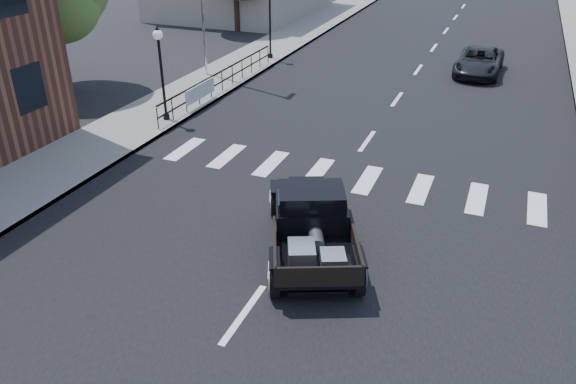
% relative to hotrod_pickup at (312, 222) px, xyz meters
% --- Properties ---
extents(ground, '(120.00, 120.00, 0.00)m').
position_rel_hotrod_pickup_xyz_m(ground, '(-0.50, 0.27, -0.82)').
color(ground, black).
rests_on(ground, ground).
extents(road, '(14.00, 80.00, 0.02)m').
position_rel_hotrod_pickup_xyz_m(road, '(-0.50, 15.27, -0.81)').
color(road, black).
rests_on(road, ground).
extents(road_markings, '(12.00, 60.00, 0.06)m').
position_rel_hotrod_pickup_xyz_m(road_markings, '(-0.50, 10.27, -0.82)').
color(road_markings, silver).
rests_on(road_markings, ground).
extents(sidewalk_left, '(3.00, 80.00, 0.15)m').
position_rel_hotrod_pickup_xyz_m(sidewalk_left, '(-9.00, 15.27, -0.74)').
color(sidewalk_left, gray).
rests_on(sidewalk_left, ground).
extents(railing, '(0.08, 10.00, 1.00)m').
position_rel_hotrod_pickup_xyz_m(railing, '(-7.80, 10.27, -0.17)').
color(railing, black).
rests_on(railing, sidewalk_left).
extents(banner, '(0.04, 2.20, 0.60)m').
position_rel_hotrod_pickup_xyz_m(banner, '(-7.72, 8.27, -0.37)').
color(banner, silver).
rests_on(banner, sidewalk_left).
extents(lamp_post_b, '(0.36, 0.36, 3.47)m').
position_rel_hotrod_pickup_xyz_m(lamp_post_b, '(-8.10, 6.27, 1.07)').
color(lamp_post_b, black).
rests_on(lamp_post_b, sidewalk_left).
extents(lamp_post_c, '(0.36, 0.36, 3.47)m').
position_rel_hotrod_pickup_xyz_m(lamp_post_c, '(-8.10, 16.27, 1.07)').
color(lamp_post_c, black).
rests_on(lamp_post_c, sidewalk_left).
extents(big_tree_near, '(5.01, 5.01, 7.36)m').
position_rel_hotrod_pickup_xyz_m(big_tree_near, '(-14.50, 8.27, 2.86)').
color(big_tree_near, '#47672C').
rests_on(big_tree_near, ground).
extents(hotrod_pickup, '(3.90, 5.20, 1.63)m').
position_rel_hotrod_pickup_xyz_m(hotrod_pickup, '(0.00, 0.00, 0.00)').
color(hotrod_pickup, black).
rests_on(hotrod_pickup, ground).
extents(second_car, '(2.16, 4.46, 1.22)m').
position_rel_hotrod_pickup_xyz_m(second_car, '(2.32, 17.60, -0.20)').
color(second_car, black).
rests_on(second_car, ground).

